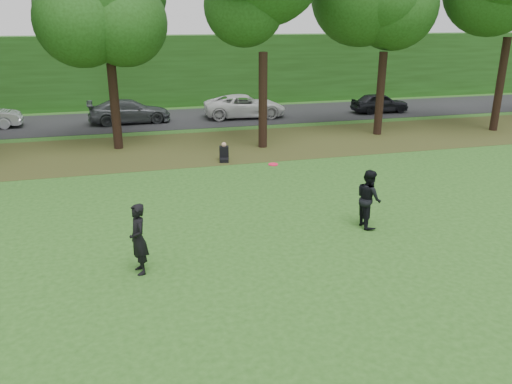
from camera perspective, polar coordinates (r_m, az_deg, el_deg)
ground at (r=13.03m, az=-1.43°, el=-8.66°), size 120.00×120.00×0.00m
leaf_litter at (r=25.10m, az=-8.53°, el=4.92°), size 60.00×7.00×0.01m
street at (r=32.89m, az=-10.25°, el=8.20°), size 70.00×7.00×0.02m
far_hedge at (r=38.47m, az=-11.34°, el=13.43°), size 70.00×3.00×5.00m
player_left at (r=12.76m, az=-13.29°, el=-5.26°), size 0.57×0.75×1.83m
player_right at (r=15.59m, az=12.76°, el=-0.72°), size 0.71×0.90×1.81m
parked_cars at (r=31.72m, az=-14.81°, el=8.82°), size 38.60×3.79×1.51m
frisbee at (r=13.83m, az=1.97°, el=3.18°), size 0.37×0.37×0.03m
seated_person at (r=22.69m, az=-3.67°, el=4.37°), size 0.55×0.80×0.83m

